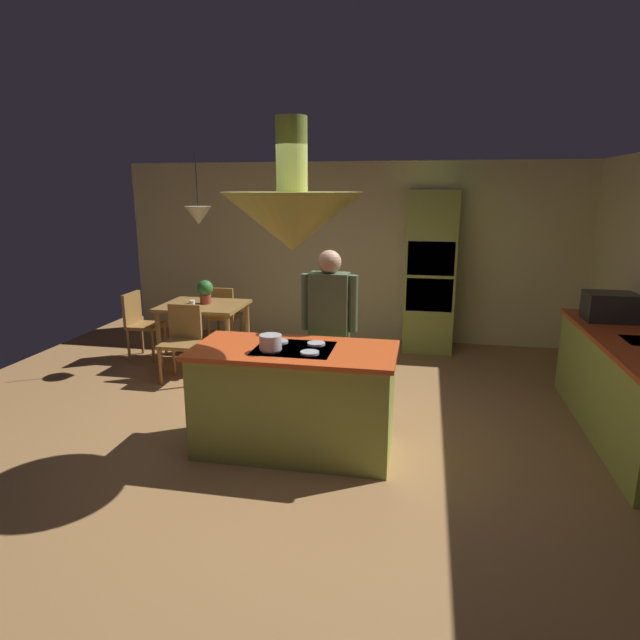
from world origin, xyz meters
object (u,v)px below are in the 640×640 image
at_px(potted_plant_on_table, 205,291).
at_px(kitchen_island, 295,399).
at_px(chair_at_corner, 140,321).
at_px(cooking_pot_on_cooktop, 271,342).
at_px(person_at_island, 329,325).
at_px(chair_by_back_wall, 223,313).
at_px(cup_on_table, 192,304).
at_px(dining_table, 204,312).
at_px(oven_tower, 430,272).
at_px(chair_facing_island, 182,337).
at_px(microwave_on_counter, 610,307).

bearing_deg(potted_plant_on_table, kitchen_island, -51.86).
distance_m(chair_at_corner, cooking_pot_on_cooktop, 3.33).
relative_size(person_at_island, cooking_pot_on_cooktop, 9.09).
distance_m(chair_by_back_wall, potted_plant_on_table, 0.74).
distance_m(kitchen_island, cup_on_table, 2.60).
relative_size(chair_at_corner, potted_plant_on_table, 2.90).
bearing_deg(potted_plant_on_table, cup_on_table, -106.38).
distance_m(kitchen_island, potted_plant_on_table, 2.76).
bearing_deg(person_at_island, cooking_pot_on_cooktop, -112.31).
height_order(dining_table, cooking_pot_on_cooktop, cooking_pot_on_cooktop).
relative_size(chair_by_back_wall, chair_at_corner, 1.00).
bearing_deg(cooking_pot_on_cooktop, oven_tower, 69.52).
relative_size(kitchen_island, chair_facing_island, 1.94).
xyz_separation_m(dining_table, chair_by_back_wall, (0.00, 0.64, -0.15)).
bearing_deg(chair_by_back_wall, chair_facing_island, 90.00).
bearing_deg(chair_at_corner, cooking_pot_on_cooktop, -132.54).
bearing_deg(microwave_on_counter, potted_plant_on_table, 172.34).
height_order(oven_tower, chair_by_back_wall, oven_tower).
distance_m(person_at_island, potted_plant_on_table, 2.36).
distance_m(dining_table, cup_on_table, 0.26).
xyz_separation_m(person_at_island, cup_on_table, (-1.92, 1.21, -0.13)).
relative_size(person_at_island, microwave_on_counter, 3.56).
xyz_separation_m(oven_tower, cup_on_table, (-2.85, -1.35, -0.27)).
distance_m(kitchen_island, cooking_pot_on_cooktop, 0.57).
relative_size(chair_facing_island, cup_on_table, 9.67).
bearing_deg(potted_plant_on_table, dining_table, -118.42).
height_order(dining_table, chair_at_corner, chair_at_corner).
bearing_deg(chair_at_corner, microwave_on_counter, -95.98).
relative_size(oven_tower, chair_at_corner, 2.48).
xyz_separation_m(potted_plant_on_table, microwave_on_counter, (4.52, -0.61, 0.11)).
distance_m(oven_tower, potted_plant_on_table, 2.99).
bearing_deg(dining_table, cooking_pot_on_cooktop, -55.37).
bearing_deg(chair_facing_island, chair_at_corner, 144.29).
xyz_separation_m(oven_tower, cooking_pot_on_cooktop, (-1.26, -3.37, -0.10)).
bearing_deg(chair_facing_island, microwave_on_counter, 0.89).
distance_m(cup_on_table, microwave_on_counter, 4.61).
relative_size(oven_tower, chair_facing_island, 2.48).
distance_m(kitchen_island, person_at_island, 0.85).
xyz_separation_m(person_at_island, chair_at_corner, (-2.76, 1.42, -0.43)).
height_order(person_at_island, cooking_pot_on_cooktop, person_at_island).
distance_m(oven_tower, dining_table, 3.05).
bearing_deg(dining_table, chair_at_corner, -180.00).
relative_size(dining_table, chair_by_back_wall, 1.18).
relative_size(kitchen_island, cup_on_table, 18.72).
distance_m(kitchen_island, dining_table, 2.71).
height_order(chair_at_corner, cooking_pot_on_cooktop, cooking_pot_on_cooktop).
bearing_deg(chair_facing_island, chair_by_back_wall, 90.00).
bearing_deg(kitchen_island, chair_facing_island, 139.34).
relative_size(chair_by_back_wall, cooking_pot_on_cooktop, 4.83).
bearing_deg(cooking_pot_on_cooktop, chair_by_back_wall, 118.22).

